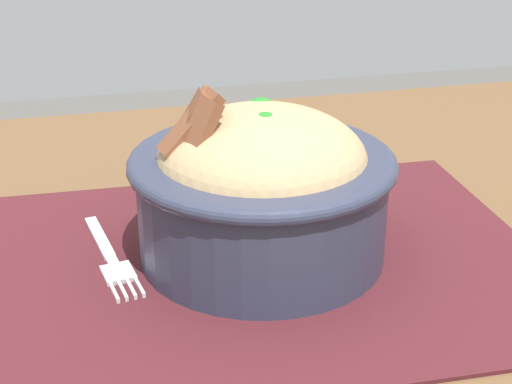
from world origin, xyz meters
name	(u,v)px	position (x,y,z in m)	size (l,w,h in m)	color
table	(262,357)	(0.00, 0.00, 0.68)	(1.14, 0.76, 0.78)	brown
placemat	(239,265)	(0.02, 0.01, 0.78)	(0.46, 0.32, 0.00)	#47191E
bowl	(256,183)	(0.00, 0.00, 0.84)	(0.21, 0.21, 0.13)	#2D3347
fork	(111,259)	(0.11, -0.02, 0.78)	(0.04, 0.13, 0.00)	silver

